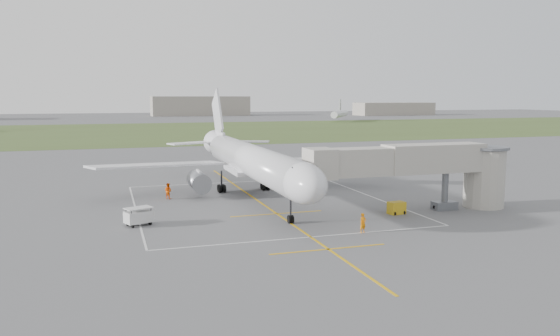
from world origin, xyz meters
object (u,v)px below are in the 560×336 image
object	(u,v)px
baggage_cart	(139,216)
ramp_worker_nose	(363,223)
gpu_unit	(397,208)
jet_bridge	(427,167)
airliner	(251,161)
ramp_worker_wing	(168,191)

from	to	relation	value
baggage_cart	ramp_worker_nose	xyz separation A→B (m)	(19.13, -9.05, 0.01)
gpu_unit	baggage_cart	world-z (taller)	baggage_cart
jet_bridge	ramp_worker_nose	xyz separation A→B (m)	(-10.69, -6.49, -3.84)
airliner	baggage_cart	size ratio (longest dim) A/B	16.31
gpu_unit	ramp_worker_nose	size ratio (longest dim) A/B	1.02
airliner	ramp_worker_wing	distance (m)	10.58
baggage_cart	ramp_worker_wing	xyz separation A→B (m)	(4.15, 12.86, 0.08)
jet_bridge	airliner	bearing A→B (deg)	137.81
jet_bridge	ramp_worker_wing	xyz separation A→B (m)	(-25.67, 15.43, -3.78)
baggage_cart	ramp_worker_nose	world-z (taller)	ramp_worker_nose
baggage_cart	ramp_worker_nose	bearing A→B (deg)	-47.41
gpu_unit	ramp_worker_nose	bearing A→B (deg)	-145.67
gpu_unit	ramp_worker_wing	distance (m)	26.99
gpu_unit	baggage_cart	distance (m)	26.20
baggage_cart	ramp_worker_wing	distance (m)	13.51
ramp_worker_nose	baggage_cart	bearing A→B (deg)	139.24
ramp_worker_wing	airliner	bearing A→B (deg)	-141.86
airliner	gpu_unit	world-z (taller)	airliner
gpu_unit	baggage_cart	size ratio (longest dim) A/B	0.64
ramp_worker_nose	gpu_unit	bearing A→B (deg)	26.14
ramp_worker_wing	jet_bridge	bearing A→B (deg)	-166.12
gpu_unit	ramp_worker_nose	xyz separation A→B (m)	(-6.91, -6.13, 0.27)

